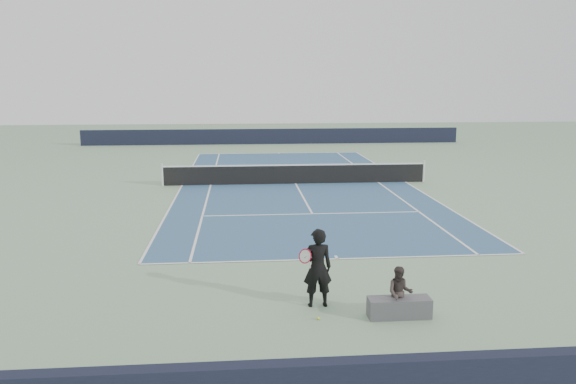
{
  "coord_description": "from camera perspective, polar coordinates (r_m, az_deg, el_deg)",
  "views": [
    {
      "loc": [
        -2.68,
        -26.82,
        4.92
      ],
      "look_at": [
        -1.02,
        -7.56,
        1.1
      ],
      "focal_mm": 35.0,
      "sensor_mm": 36.0,
      "label": 1
    }
  ],
  "objects": [
    {
      "name": "tennis_net",
      "position": [
        27.31,
        0.78,
        1.88
      ],
      "size": [
        12.9,
        0.1,
        1.07
      ],
      "color": "silver",
      "rests_on": "ground"
    },
    {
      "name": "tennis_player",
      "position": [
        12.47,
        3.0,
        -7.68
      ],
      "size": [
        0.8,
        0.51,
        1.78
      ],
      "color": "black",
      "rests_on": "ground"
    },
    {
      "name": "tennis_ball",
      "position": [
        12.09,
        3.09,
        -12.7
      ],
      "size": [
        0.06,
        0.06,
        0.06
      ],
      "primitive_type": "sphere",
      "color": "yellow",
      "rests_on": "ground"
    },
    {
      "name": "spectator_bench",
      "position": [
        12.29,
        11.26,
        -10.69
      ],
      "size": [
        1.39,
        0.73,
        1.14
      ],
      "color": "#4F4E52",
      "rests_on": "ground"
    },
    {
      "name": "court_surface",
      "position": [
        27.4,
        0.77,
        0.85
      ],
      "size": [
        10.97,
        23.77,
        0.01
      ],
      "primitive_type": "cube",
      "color": "#335678",
      "rests_on": "ground"
    },
    {
      "name": "ground",
      "position": [
        27.4,
        0.77,
        0.84
      ],
      "size": [
        80.0,
        80.0,
        0.0
      ],
      "primitive_type": "plane",
      "color": "gray"
    },
    {
      "name": "windscreen_far",
      "position": [
        44.99,
        -1.49,
        5.67
      ],
      "size": [
        30.0,
        0.25,
        1.2
      ],
      "primitive_type": "cube",
      "color": "black",
      "rests_on": "ground"
    }
  ]
}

